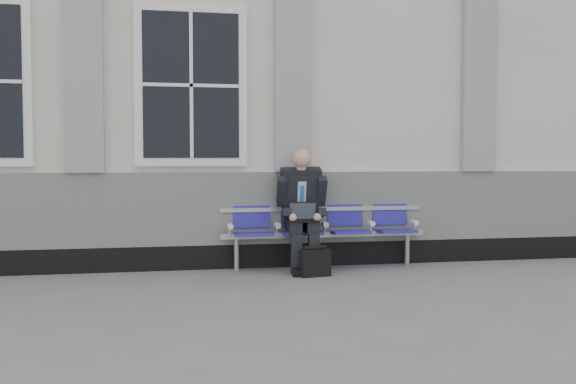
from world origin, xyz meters
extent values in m
plane|color=slate|center=(0.00, 0.00, 0.00)|extent=(70.00, 70.00, 0.00)
cube|color=silver|center=(0.00, 3.50, 2.10)|extent=(14.00, 4.00, 4.20)
cube|color=black|center=(0.00, 1.47, 0.15)|extent=(14.00, 0.10, 0.30)
cube|color=silver|center=(0.00, 1.46, 0.75)|extent=(14.00, 0.08, 0.90)
cube|color=#929598|center=(-0.90, 1.44, 2.40)|extent=(0.45, 0.14, 2.40)
cube|color=#929598|center=(1.60, 1.44, 2.40)|extent=(0.45, 0.14, 2.40)
cube|color=#929598|center=(4.10, 1.44, 2.40)|extent=(0.45, 0.14, 2.40)
cube|color=white|center=(0.35, 1.46, 2.25)|extent=(1.35, 0.10, 1.95)
cube|color=black|center=(0.35, 1.41, 2.25)|extent=(1.15, 0.02, 1.75)
cube|color=#9EA0A3|center=(1.98, 1.30, 0.42)|extent=(2.60, 0.07, 0.07)
cube|color=#9EA0A3|center=(1.98, 1.42, 0.73)|extent=(2.60, 0.05, 0.05)
cylinder|color=#9EA0A3|center=(0.88, 1.30, 0.20)|extent=(0.06, 0.06, 0.39)
cylinder|color=#9EA0A3|center=(3.08, 1.30, 0.20)|extent=(0.06, 0.06, 0.39)
cube|color=navy|center=(1.08, 1.22, 0.45)|extent=(0.46, 0.42, 0.07)
cube|color=navy|center=(1.08, 1.43, 0.71)|extent=(0.46, 0.10, 0.40)
cube|color=navy|center=(1.68, 1.22, 0.45)|extent=(0.46, 0.42, 0.07)
cube|color=navy|center=(1.68, 1.43, 0.71)|extent=(0.46, 0.10, 0.40)
cube|color=navy|center=(2.28, 1.22, 0.45)|extent=(0.46, 0.42, 0.07)
cube|color=navy|center=(2.28, 1.43, 0.71)|extent=(0.46, 0.10, 0.40)
cube|color=navy|center=(2.88, 1.22, 0.45)|extent=(0.46, 0.42, 0.07)
cube|color=navy|center=(2.88, 1.43, 0.71)|extent=(0.46, 0.10, 0.40)
cylinder|color=white|center=(0.80, 1.25, 0.55)|extent=(0.07, 0.12, 0.07)
cylinder|color=white|center=(1.38, 1.25, 0.55)|extent=(0.07, 0.12, 0.07)
cylinder|color=white|center=(1.98, 1.25, 0.55)|extent=(0.07, 0.12, 0.07)
cylinder|color=white|center=(2.58, 1.25, 0.55)|extent=(0.07, 0.12, 0.07)
cylinder|color=white|center=(3.16, 1.25, 0.55)|extent=(0.07, 0.12, 0.07)
cube|color=black|center=(1.54, 0.83, 0.05)|extent=(0.13, 0.28, 0.09)
cube|color=black|center=(1.74, 0.82, 0.05)|extent=(0.13, 0.28, 0.09)
cube|color=black|center=(1.54, 0.90, 0.25)|extent=(0.13, 0.14, 0.47)
cube|color=black|center=(1.75, 0.88, 0.25)|extent=(0.13, 0.14, 0.47)
cube|color=black|center=(1.56, 1.12, 0.54)|extent=(0.18, 0.48, 0.14)
cube|color=black|center=(1.77, 1.11, 0.54)|extent=(0.18, 0.48, 0.14)
cube|color=black|center=(1.68, 1.32, 0.88)|extent=(0.46, 0.38, 0.65)
cube|color=#A6C5DA|center=(1.67, 1.20, 0.90)|extent=(0.11, 0.10, 0.37)
cube|color=#2560AC|center=(1.67, 1.19, 0.88)|extent=(0.05, 0.08, 0.31)
cube|color=black|center=(1.68, 1.29, 1.19)|extent=(0.51, 0.28, 0.15)
cylinder|color=#D7A086|center=(1.67, 1.24, 1.27)|extent=(0.11, 0.11, 0.10)
sphere|color=#D7A086|center=(1.67, 1.18, 1.37)|extent=(0.22, 0.22, 0.22)
cube|color=black|center=(1.42, 1.24, 0.97)|extent=(0.13, 0.30, 0.38)
cube|color=black|center=(1.92, 1.20, 0.97)|extent=(0.13, 0.30, 0.38)
cube|color=black|center=(1.45, 1.05, 0.72)|extent=(0.12, 0.33, 0.15)
cube|color=black|center=(1.86, 1.02, 0.72)|extent=(0.12, 0.33, 0.15)
sphere|color=#D7A086|center=(1.50, 0.90, 0.68)|extent=(0.09, 0.09, 0.09)
sphere|color=#D7A086|center=(1.79, 0.88, 0.68)|extent=(0.09, 0.09, 0.09)
cube|color=black|center=(1.65, 0.97, 0.63)|extent=(0.36, 0.26, 0.02)
cube|color=black|center=(1.66, 1.09, 0.73)|extent=(0.35, 0.12, 0.22)
cube|color=black|center=(1.66, 1.08, 0.73)|extent=(0.31, 0.09, 0.19)
cube|color=black|center=(1.73, 0.74, 0.16)|extent=(0.37, 0.21, 0.31)
cylinder|color=black|center=(1.73, 0.74, 0.33)|extent=(0.28, 0.10, 0.06)
camera|label=1|loc=(0.05, -6.45, 1.37)|focal=40.00mm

